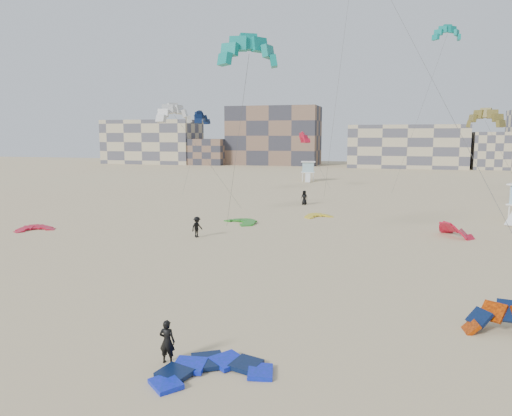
# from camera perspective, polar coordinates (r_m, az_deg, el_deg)

# --- Properties ---
(ground) EXTENTS (320.00, 320.00, 0.00)m
(ground) POSITION_cam_1_polar(r_m,az_deg,el_deg) (22.84, -4.32, -15.06)
(ground) COLOR tan
(ground) RESTS_ON ground
(kite_ground_blue) EXTENTS (5.77, 5.84, 0.74)m
(kite_ground_blue) POSITION_cam_1_polar(r_m,az_deg,el_deg) (20.13, -5.03, -18.43)
(kite_ground_blue) COLOR #1518F7
(kite_ground_blue) RESTS_ON ground
(kite_ground_orange) EXTENTS (4.19, 4.23, 3.64)m
(kite_ground_orange) POSITION_cam_1_polar(r_m,az_deg,el_deg) (26.22, 26.82, -12.82)
(kite_ground_orange) COLOR #E64800
(kite_ground_orange) RESTS_ON ground
(kite_ground_red) EXTENTS (4.69, 4.71, 1.31)m
(kite_ground_red) POSITION_cam_1_polar(r_m,az_deg,el_deg) (52.63, -23.96, -2.34)
(kite_ground_red) COLOR red
(kite_ground_red) RESTS_ON ground
(kite_ground_green) EXTENTS (5.47, 5.48, 0.86)m
(kite_ground_green) POSITION_cam_1_polar(r_m,az_deg,el_deg) (52.09, -1.70, -1.72)
(kite_ground_green) COLOR #168A1D
(kite_ground_green) RESTS_ON ground
(kite_ground_red_far) EXTENTS (5.20, 5.18, 3.81)m
(kite_ground_red_far) POSITION_cam_1_polar(r_m,az_deg,el_deg) (48.68, 21.82, -3.03)
(kite_ground_red_far) COLOR red
(kite_ground_red_far) RESTS_ON ground
(kite_ground_yellow) EXTENTS (4.26, 4.30, 1.01)m
(kite_ground_yellow) POSITION_cam_1_polar(r_m,az_deg,el_deg) (56.24, 7.12, -1.04)
(kite_ground_yellow) COLOR gold
(kite_ground_yellow) RESTS_ON ground
(kitesurfer_main) EXTENTS (0.67, 0.46, 1.80)m
(kitesurfer_main) POSITION_cam_1_polar(r_m,az_deg,el_deg) (20.89, -10.12, -14.80)
(kitesurfer_main) COLOR black
(kitesurfer_main) RESTS_ON ground
(kitesurfer_c) EXTENTS (1.11, 1.38, 1.87)m
(kitesurfer_c) POSITION_cam_1_polar(r_m,az_deg,el_deg) (44.98, -6.76, -2.17)
(kitesurfer_c) COLOR black
(kitesurfer_c) RESTS_ON ground
(kitesurfer_e) EXTENTS (1.02, 0.76, 1.89)m
(kitesurfer_e) POSITION_cam_1_polar(r_m,az_deg,el_deg) (66.06, 5.54, 1.20)
(kitesurfer_e) COLOR black
(kitesurfer_e) RESTS_ON ground
(kite_fly_teal_a) EXTENTS (6.95, 9.55, 15.20)m
(kite_fly_teal_a) POSITION_cam_1_polar(r_m,az_deg,el_deg) (36.83, -0.79, 17.19)
(kite_fly_teal_a) COLOR #0A877E
(kite_fly_teal_a) RESTS_ON ground
(kite_fly_grey) EXTENTS (9.05, 5.89, 11.63)m
(kite_fly_grey) POSITION_cam_1_polar(r_m,az_deg,el_deg) (53.84, -9.32, 10.42)
(kite_fly_grey) COLOR white
(kite_fly_grey) RESTS_ON ground
(kite_fly_olive) EXTENTS (6.71, 7.69, 10.94)m
(kite_fly_olive) POSITION_cam_1_polar(r_m,az_deg,el_deg) (57.89, 24.69, 9.12)
(kite_fly_olive) COLOR brown
(kite_fly_olive) RESTS_ON ground
(kite_fly_navy) EXTENTS (3.88, 9.11, 12.01)m
(kite_fly_navy) POSITION_cam_1_polar(r_m,az_deg,el_deg) (76.17, -6.22, 10.10)
(kite_fly_navy) COLOR #09153E
(kite_fly_navy) RESTS_ON ground
(kite_fly_teal_b) EXTENTS (9.06, 7.05, 23.22)m
(kite_fly_teal_b) POSITION_cam_1_polar(r_m,az_deg,el_deg) (78.67, 21.03, 18.04)
(kite_fly_teal_b) COLOR #0A877E
(kite_fly_teal_b) RESTS_ON ground
(kite_fly_red) EXTENTS (7.95, 10.54, 9.10)m
(kite_fly_red) POSITION_cam_1_polar(r_m,az_deg,el_deg) (85.52, 5.54, 7.91)
(kite_fly_red) COLOR red
(kite_fly_red) RESTS_ON ground
(lifeguard_tower_far) EXTENTS (3.19, 5.63, 3.96)m
(lifeguard_tower_far) POSITION_cam_1_polar(r_m,az_deg,el_deg) (100.46, 5.97, 4.19)
(lifeguard_tower_far) COLOR white
(lifeguard_tower_far) RESTS_ON ground
(condo_west_a) EXTENTS (30.00, 15.00, 14.00)m
(condo_west_a) POSITION_cam_1_polar(r_m,az_deg,el_deg) (168.46, -11.73, 7.41)
(condo_west_a) COLOR tan
(condo_west_a) RESTS_ON ground
(condo_west_b) EXTENTS (28.00, 14.00, 18.00)m
(condo_west_b) POSITION_cam_1_polar(r_m,az_deg,el_deg) (158.14, 2.07, 8.26)
(condo_west_b) COLOR brown
(condo_west_b) RESTS_ON ground
(condo_mid) EXTENTS (32.00, 16.00, 12.00)m
(condo_mid) POSITION_cam_1_polar(r_m,az_deg,el_deg) (149.74, 16.84, 6.76)
(condo_mid) COLOR tan
(condo_mid) RESTS_ON ground
(condo_fill_left) EXTENTS (12.00, 10.00, 8.00)m
(condo_fill_left) POSITION_cam_1_polar(r_m,az_deg,el_deg) (158.47, -5.55, 6.41)
(condo_fill_left) COLOR brown
(condo_fill_left) RESTS_ON ground
(condo_fill_right) EXTENTS (10.00, 10.00, 10.00)m
(condo_fill_right) POSITION_cam_1_polar(r_m,az_deg,el_deg) (149.80, 25.32, 5.94)
(condo_fill_right) COLOR tan
(condo_fill_right) RESTS_ON ground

